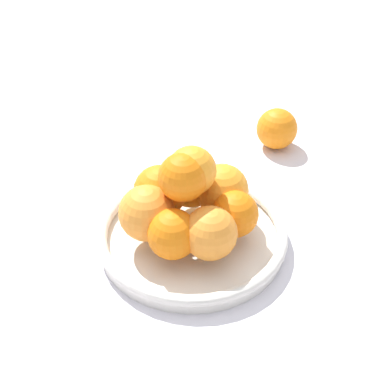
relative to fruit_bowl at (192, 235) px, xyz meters
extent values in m
plane|color=silver|center=(0.00, 0.00, -0.02)|extent=(4.00, 4.00, 0.00)
cylinder|color=silver|center=(0.00, 0.00, -0.01)|extent=(0.28, 0.28, 0.01)
torus|color=silver|center=(0.00, 0.00, 0.01)|extent=(0.29, 0.29, 0.02)
sphere|color=orange|center=(-0.04, 0.05, 0.05)|extent=(0.08, 0.08, 0.08)
sphere|color=orange|center=(-0.06, 0.00, 0.06)|extent=(0.08, 0.08, 0.08)
sphere|color=orange|center=(-0.04, -0.05, 0.06)|extent=(0.08, 0.08, 0.08)
sphere|color=orange|center=(0.01, -0.06, 0.05)|extent=(0.07, 0.07, 0.07)
sphere|color=orange|center=(0.05, -0.03, 0.05)|extent=(0.08, 0.08, 0.08)
sphere|color=orange|center=(0.06, 0.03, 0.05)|extent=(0.07, 0.07, 0.07)
sphere|color=orange|center=(0.01, 0.06, 0.06)|extent=(0.08, 0.08, 0.08)
sphere|color=orange|center=(-0.01, -0.01, 0.11)|extent=(0.07, 0.07, 0.07)
sphere|color=orange|center=(-0.01, 0.01, 0.11)|extent=(0.07, 0.07, 0.07)
sphere|color=orange|center=(-0.03, 0.31, 0.02)|extent=(0.08, 0.08, 0.08)
camera|label=1|loc=(0.35, -0.48, 0.54)|focal=50.00mm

